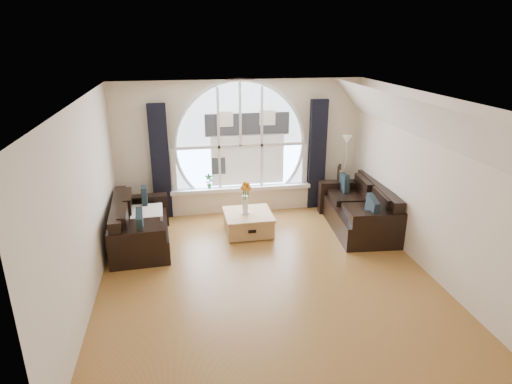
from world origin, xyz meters
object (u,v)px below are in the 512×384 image
Objects in this scene: sofa_right at (358,209)px; vase_flowers at (245,194)px; sofa_left at (141,223)px; guitar at (337,187)px; floor_lamp at (345,173)px; coffee_chest at (248,222)px; potted_plant at (209,181)px.

vase_flowers is (-2.14, 0.17, 0.38)m from sofa_right.
guitar is (3.90, 0.88, 0.13)m from sofa_left.
floor_lamp reaches higher than vase_flowers.
sofa_right is at bearing -4.64° from vase_flowers.
coffee_chest is (-2.09, 0.18, -0.19)m from sofa_right.
coffee_chest is 0.55× the size of floor_lamp.
vase_flowers is (-0.05, -0.00, 0.56)m from coffee_chest.
coffee_chest is at bearing -141.16° from guitar.
floor_lamp is (2.21, 0.79, 0.02)m from vase_flowers.
floor_lamp is at bearing 19.75° from vase_flowers.
floor_lamp is at bearing 9.65° from sofa_left.
sofa_right is 2.78× the size of vase_flowers.
floor_lamp is at bearing -5.67° from potted_plant.
potted_plant is at bearing 120.32° from coffee_chest.
guitar is at bearing -162.82° from floor_lamp.
potted_plant is (-0.58, 1.07, -0.07)m from vase_flowers.
potted_plant is (-2.79, 0.28, -0.10)m from floor_lamp.
sofa_left is 1.13× the size of floor_lamp.
guitar is (1.98, 0.73, 0.32)m from coffee_chest.
potted_plant is (-2.61, 0.33, 0.17)m from guitar.
floor_lamp is 1.51× the size of guitar.
floor_lamp is 0.33m from guitar.
sofa_left is at bearing -175.73° from vase_flowers.
sofa_left is 2.59× the size of vase_flowers.
coffee_chest is at bearing 1.05° from sofa_left.
sofa_left is at bearing -148.85° from guitar.
sofa_left is at bearing -176.27° from coffee_chest.
sofa_right is at bearing -94.14° from floor_lamp.
vase_flowers is 2.35m from floor_lamp.
sofa_left is 2.08× the size of coffee_chest.
vase_flowers is 1.22m from potted_plant.
guitar is at bearing 101.63° from sofa_right.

